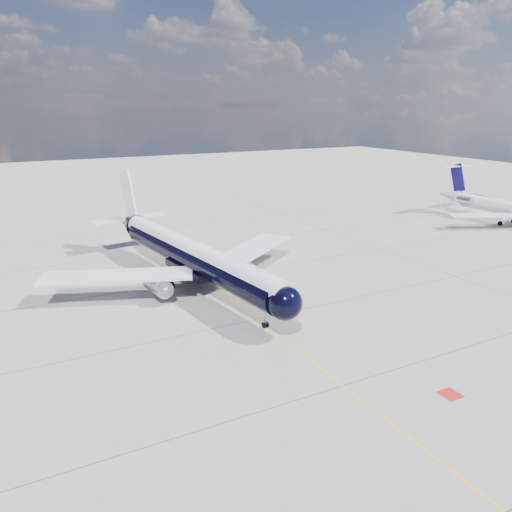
# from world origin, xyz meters

# --- Properties ---
(ground) EXTENTS (320.00, 320.00, 0.00)m
(ground) POSITION_xyz_m (0.00, 30.00, 0.00)
(ground) COLOR #9A968E
(ground) RESTS_ON ground
(taxiway_centerline) EXTENTS (0.16, 160.00, 0.01)m
(taxiway_centerline) POSITION_xyz_m (0.00, 25.00, 0.00)
(taxiway_centerline) COLOR yellow
(taxiway_centerline) RESTS_ON ground
(red_marking) EXTENTS (1.60, 1.60, 0.01)m
(red_marking) POSITION_xyz_m (6.80, -10.00, 0.00)
(red_marking) COLOR maroon
(red_marking) RESTS_ON ground
(main_airliner) EXTENTS (36.00, 44.14, 12.77)m
(main_airliner) POSITION_xyz_m (-2.39, 23.69, 3.96)
(main_airliner) COLOR black
(main_airliner) RESTS_ON ground
(regional_jet) EXTENTS (27.19, 31.19, 10.57)m
(regional_jet) POSITION_xyz_m (63.24, 27.82, 3.34)
(regional_jet) COLOR silver
(regional_jet) RESTS_ON ground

